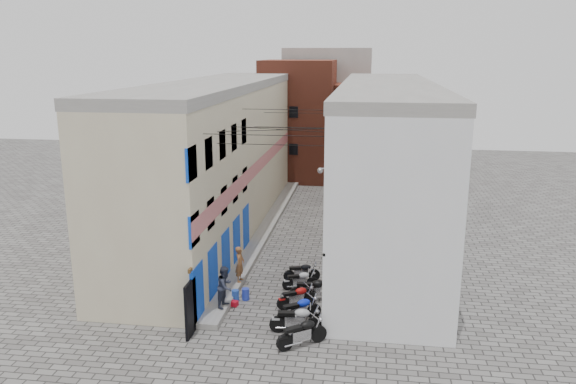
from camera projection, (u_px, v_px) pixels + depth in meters
The scene contains 21 objects.
ground at pixel (257, 334), 21.83m from camera, with size 90.00×90.00×0.00m, color #5A5755.
plinth at pixel (266, 228), 34.57m from camera, with size 0.90×26.00×0.25m, color gray.
building_left at pixel (218, 157), 33.87m from camera, with size 5.10×27.00×9.00m.
building_right at pixel (385, 161), 32.51m from camera, with size 5.94×26.00×9.00m.
building_far_brick_left at pixel (298, 120), 47.77m from camera, with size 6.00×6.00×10.00m, color brown.
building_far_brick_right at pixel (358, 130), 49.23m from camera, with size 5.00×6.00×8.00m, color brown.
building_far_concrete at pixel (327, 108), 53.13m from camera, with size 8.00×5.00×11.00m, color gray.
far_shopfront at pixel (318, 171), 45.73m from camera, with size 2.00×0.30×2.40m, color black.
overhead_wires at pixel (286, 126), 27.44m from camera, with size 5.80×13.02×1.32m.
motorcycle_a at pixel (302, 331), 20.77m from camera, with size 0.66×2.09×1.21m, color black, non-canonical shape.
motorcycle_b at pixel (296, 318), 21.80m from camera, with size 0.67×2.12×1.23m, color #9C9DA1, non-canonical shape.
motorcycle_c at pixel (299, 308), 22.70m from camera, with size 0.63×1.98×1.15m, color #0D26CE, non-canonical shape.
motorcycle_d at pixel (297, 296), 23.98m from camera, with size 0.58×1.82×1.05m, color #A00D0B, non-canonical shape.
motorcycle_e at pixel (313, 288), 24.56m from camera, with size 0.66×2.08×1.20m, color black, non-canonical shape.
motorcycle_f at pixel (300, 279), 25.85m from camera, with size 0.54×1.70×0.98m, color #B9BABE, non-canonical shape.
motorcycle_g at pixel (302, 271), 26.75m from camera, with size 0.56×1.77×1.02m, color black, non-canonical shape.
person_a at pixel (240, 264), 26.03m from camera, with size 0.62×0.41×1.70m, color brown.
person_b at pixel (225, 286), 23.45m from camera, with size 0.86×0.67×1.77m, color #2B3041.
water_jug_near at pixel (235, 296), 24.67m from camera, with size 0.32×0.32×0.50m, color blue.
water_jug_far at pixel (246, 294), 24.79m from camera, with size 0.33×0.33×0.52m, color #253ABB.
red_crate at pixel (234, 303), 24.22m from camera, with size 0.35×0.26×0.22m, color red.
Camera 1 is at (4.06, -19.45, 10.67)m, focal length 35.00 mm.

